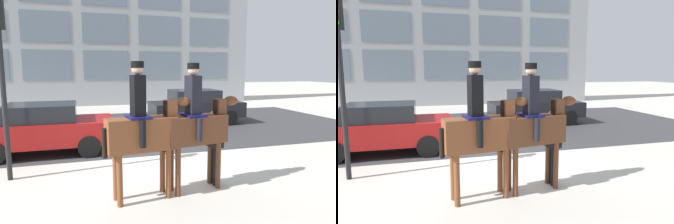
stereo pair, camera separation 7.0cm
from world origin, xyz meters
The scene contains 8 objects.
ground_plane centered at (0.00, 0.00, 0.00)m, with size 80.00×80.00×0.00m, color beige.
road_surface centered at (0.00, 4.75, 0.00)m, with size 20.83×8.50×0.01m.
mounted_horse_lead centered at (-0.54, -2.22, 1.36)m, with size 1.77×0.65×2.64m.
mounted_horse_companion centered at (0.61, -2.06, 1.36)m, with size 1.78×0.66×2.62m.
pedestrian_bystander centered at (1.06, -1.93, 0.96)m, with size 0.82×0.55×1.64m.
street_car_near_lane centered at (-2.72, 1.70, 0.77)m, with size 3.91×1.89×1.48m.
street_car_far_lane centered at (3.31, 4.96, 0.80)m, with size 4.13×1.89×1.55m.
traffic_light centered at (-3.27, -0.42, 2.71)m, with size 0.24×0.29×4.04m.
Camera 1 is at (-1.62, -7.66, 2.52)m, focal length 32.00 mm.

